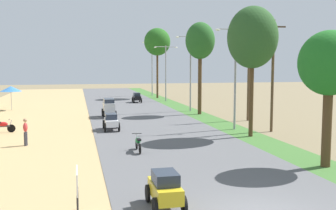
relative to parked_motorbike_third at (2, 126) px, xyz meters
The scene contains 19 objects.
parked_motorbike_third is the anchor object (origin of this frame).
street_signboard 18.01m from the parked_motorbike_third, 73.40° to the right, with size 0.06×1.30×1.50m.
vendor_umbrella 14.91m from the parked_motorbike_third, 96.12° to the left, with size 2.20×2.20×2.52m.
pedestrian_on_shoulder 5.63m from the parked_motorbike_third, 67.27° to the right, with size 0.32×0.41×1.62m.
median_tree_nearest 21.74m from the parked_motorbike_third, 39.08° to the right, with size 2.83×2.83×6.36m.
median_tree_second 18.28m from the parked_motorbike_third, 17.55° to the right, with size 3.31×3.31×8.58m.
median_tree_third 19.27m from the parked_motorbike_third, 23.07° to the left, with size 2.80×2.80×8.79m.
median_tree_fourth 32.11m from the parked_motorbike_third, 58.32° to the left, with size 3.71×3.71×9.91m.
streetlamp_near 17.12m from the parked_motorbike_third, ahead, with size 3.16×0.20×7.49m.
streetlamp_mid 19.65m from the parked_motorbike_third, 30.70° to the left, with size 3.16×0.20×7.76m.
streetlamp_far 27.46m from the parked_motorbike_third, 52.56° to the left, with size 3.16×0.20×7.21m.
streetlamp_farthest 35.78m from the parked_motorbike_third, 62.24° to the left, with size 3.16×0.20×8.35m.
utility_pole_near 19.52m from the parked_motorbike_third, 10.35° to the right, with size 1.80×0.20×8.00m.
utility_pole_far 20.09m from the parked_motorbike_third, ahead, with size 1.80×0.20×8.40m.
car_hatchback_yellow 18.95m from the parked_motorbike_third, 65.05° to the right, with size 1.04×2.00×1.23m.
car_sedan_white 7.59m from the parked_motorbike_third, ahead, with size 1.10×2.26×1.19m.
car_van_silver 10.45m from the parked_motorbike_third, 40.21° to the left, with size 1.19×2.41×1.67m.
car_hatchback_black 23.75m from the parked_motorbike_third, 58.27° to the left, with size 1.04×2.00×1.23m.
motorbike_ahead_second 11.83m from the parked_motorbike_third, 44.69° to the right, with size 0.54×1.80×0.94m.
Camera 1 is at (-5.53, -11.11, 4.85)m, focal length 43.11 mm.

